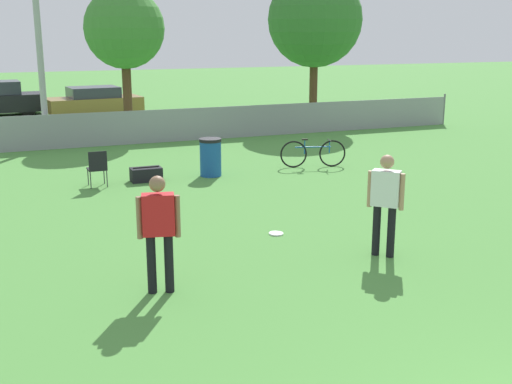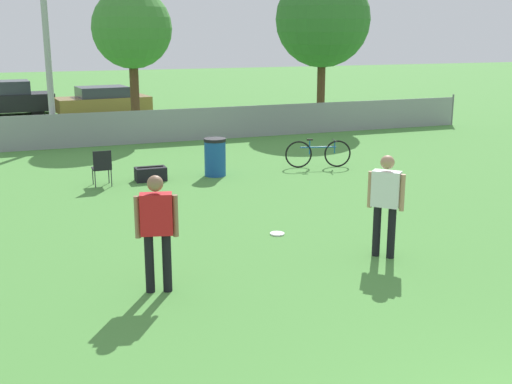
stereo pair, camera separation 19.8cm
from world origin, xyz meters
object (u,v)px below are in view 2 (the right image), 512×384
player_thrower_red (157,225)px  tree_far_right (323,20)px  parked_car_dark (4,99)px  parked_car_tan (103,101)px  trash_bin (215,157)px  folding_chair_sideline (102,166)px  gear_bag_sideline (151,174)px  frisbee_disc (277,234)px  tree_near_pole (132,29)px  player_receiver_white (386,198)px  bicycle_sideline (318,154)px

player_thrower_red → tree_far_right: bearing=69.5°
player_thrower_red → parked_car_dark: 22.08m
parked_car_tan → trash_bin: bearing=-91.8°
folding_chair_sideline → gear_bag_sideline: (1.20, 0.17, -0.33)m
frisbee_disc → trash_bin: 5.17m
tree_far_right → player_thrower_red: (-9.85, -14.65, -3.05)m
tree_near_pole → tree_far_right: 7.44m
player_receiver_white → player_thrower_red: bearing=-131.7°
tree_far_right → gear_bag_sideline: size_ratio=7.82×
player_thrower_red → gear_bag_sideline: size_ratio=2.25×
tree_near_pole → bicycle_sideline: (3.54, -7.67, -3.31)m
gear_bag_sideline → parked_car_dark: parked_car_dark is taller
parked_car_tan → gear_bag_sideline: bearing=-98.9°
frisbee_disc → bicycle_sideline: (3.35, 5.11, 0.37)m
frisbee_disc → bicycle_sideline: 6.13m
player_thrower_red → frisbee_disc: size_ratio=6.26×
frisbee_disc → tree_far_right: bearing=60.5°
tree_near_pole → folding_chair_sideline: tree_near_pole is taller
tree_near_pole → parked_car_tan: size_ratio=1.22×
trash_bin → tree_near_pole: bearing=94.5°
frisbee_disc → folding_chair_sideline: bearing=116.3°
frisbee_disc → bicycle_sideline: bearing=56.8°
player_thrower_red → folding_chair_sideline: bearing=102.2°
tree_far_right → frisbee_disc: bearing=-119.5°
player_thrower_red → gear_bag_sideline: player_thrower_red is taller
tree_far_right → frisbee_disc: 15.25m
player_thrower_red → parked_car_tan: 20.65m
frisbee_disc → parked_car_dark: parked_car_dark is taller
frisbee_disc → bicycle_sideline: size_ratio=0.15×
folding_chair_sideline → parked_car_dark: bearing=-83.1°
trash_bin → player_thrower_red: bearing=-113.4°
player_receiver_white → parked_car_tan: size_ratio=0.41×
parked_car_tan → tree_near_pole: bearing=-92.4°
player_receiver_white → tree_far_right: bearing=113.7°
parked_car_dark → frisbee_disc: bearing=-80.1°
tree_near_pole → folding_chair_sideline: size_ratio=5.82×
player_thrower_red → gear_bag_sideline: (1.35, 7.00, -0.83)m
parked_car_dark → parked_car_tan: parked_car_dark is taller
parked_car_dark → player_thrower_red: bearing=-87.8°
tree_near_pole → tree_far_right: (7.43, 0.01, 0.36)m
player_thrower_red → gear_bag_sideline: bearing=92.6°
folding_chair_sideline → trash_bin: trash_bin is taller
player_thrower_red → trash_bin: size_ratio=1.76×
folding_chair_sideline → parked_car_dark: parked_car_dark is taller
parked_car_dark → gear_bag_sideline: bearing=-80.4°
player_receiver_white → bicycle_sideline: (2.18, 6.84, -0.62)m
tree_near_pole → player_thrower_red: 15.08m
player_receiver_white → parked_car_dark: bearing=151.3°
tree_far_right → folding_chair_sideline: tree_far_right is taller
gear_bag_sideline → bicycle_sideline: bearing=-0.5°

